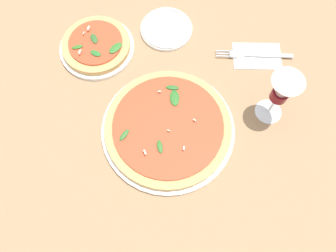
{
  "coord_description": "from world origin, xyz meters",
  "views": [
    {
      "loc": [
        0.03,
        0.33,
        0.82
      ],
      "look_at": [
        -0.03,
        0.01,
        0.03
      ],
      "focal_mm": 35.0,
      "sensor_mm": 36.0,
      "label": 1
    }
  ],
  "objects_px": {
    "pizza_arugula_main": "(168,128)",
    "wine_glass": "(282,91)",
    "pizza_personal_side": "(97,46)",
    "fork": "(255,55)",
    "side_plate_white": "(166,28)"
  },
  "relations": [
    {
      "from": "pizza_personal_side",
      "to": "fork",
      "type": "height_order",
      "value": "pizza_personal_side"
    },
    {
      "from": "pizza_personal_side",
      "to": "fork",
      "type": "distance_m",
      "value": 0.47
    },
    {
      "from": "pizza_arugula_main",
      "to": "pizza_personal_side",
      "type": "xyz_separation_m",
      "value": [
        0.16,
        -0.29,
        -0.0
      ]
    },
    {
      "from": "pizza_arugula_main",
      "to": "wine_glass",
      "type": "distance_m",
      "value": 0.3
    },
    {
      "from": "pizza_arugula_main",
      "to": "pizza_personal_side",
      "type": "distance_m",
      "value": 0.33
    },
    {
      "from": "fork",
      "to": "pizza_arugula_main",
      "type": "bearing_deg",
      "value": 45.03
    },
    {
      "from": "wine_glass",
      "to": "pizza_arugula_main",
      "type": "bearing_deg",
      "value": 0.59
    },
    {
      "from": "pizza_personal_side",
      "to": "side_plate_white",
      "type": "distance_m",
      "value": 0.22
    },
    {
      "from": "pizza_arugula_main",
      "to": "wine_glass",
      "type": "height_order",
      "value": "wine_glass"
    },
    {
      "from": "wine_glass",
      "to": "fork",
      "type": "xyz_separation_m",
      "value": [
        -0.01,
        -0.18,
        -0.11
      ]
    },
    {
      "from": "pizza_personal_side",
      "to": "side_plate_white",
      "type": "bearing_deg",
      "value": -171.9
    },
    {
      "from": "pizza_arugula_main",
      "to": "side_plate_white",
      "type": "relative_size",
      "value": 2.24
    },
    {
      "from": "pizza_arugula_main",
      "to": "fork",
      "type": "distance_m",
      "value": 0.35
    },
    {
      "from": "side_plate_white",
      "to": "pizza_personal_side",
      "type": "bearing_deg",
      "value": 8.1
    },
    {
      "from": "wine_glass",
      "to": "side_plate_white",
      "type": "relative_size",
      "value": 1.05
    }
  ]
}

